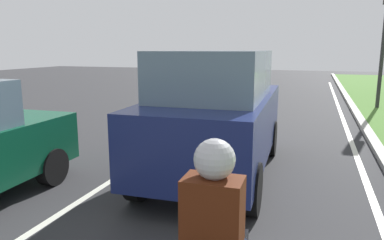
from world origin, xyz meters
name	(u,v)px	position (x,y,z in m)	size (l,w,h in m)	color
ground_plane	(225,123)	(0.00, 14.00, 0.00)	(60.00, 60.00, 0.00)	#2D2D30
lane_line_center	(204,121)	(-0.70, 14.00, 0.00)	(0.12, 32.00, 0.01)	silver
lane_line_right_edge	(347,130)	(3.60, 14.00, 0.00)	(0.12, 32.00, 0.01)	silver
curb_right	(366,130)	(4.10, 14.00, 0.06)	(0.24, 48.00, 0.12)	#9E9B93
car_suv_ahead	(216,113)	(0.97, 9.21, 1.17)	(2.09, 4.56, 2.28)	navy
rider_person	(214,217)	(2.04, 5.13, 1.19)	(0.51, 0.41, 1.16)	#4C1E0C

